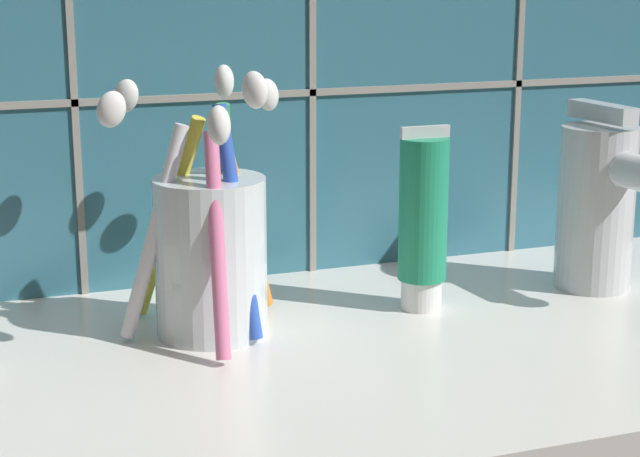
% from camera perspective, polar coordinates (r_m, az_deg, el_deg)
% --- Properties ---
extents(sink_counter, '(0.69, 0.33, 0.02)m').
position_cam_1_polar(sink_counter, '(0.67, 2.78, -6.85)').
color(sink_counter, silver).
rests_on(sink_counter, ground).
extents(tile_wall_backsplash, '(0.79, 0.02, 0.41)m').
position_cam_1_polar(tile_wall_backsplash, '(0.79, -1.82, 10.86)').
color(tile_wall_backsplash, '#336B7F').
rests_on(tile_wall_backsplash, ground).
extents(toothbrush_cup, '(0.13, 0.14, 0.17)m').
position_cam_1_polar(toothbrush_cup, '(0.67, -5.88, -0.90)').
color(toothbrush_cup, silver).
rests_on(toothbrush_cup, sink_counter).
extents(toothpaste_tube, '(0.03, 0.03, 0.13)m').
position_cam_1_polar(toothpaste_tube, '(0.72, 5.52, 0.43)').
color(toothpaste_tube, white).
rests_on(toothpaste_tube, sink_counter).
extents(sink_faucet, '(0.05, 0.12, 0.13)m').
position_cam_1_polar(sink_faucet, '(0.78, 14.82, 1.41)').
color(sink_faucet, silver).
rests_on(sink_faucet, sink_counter).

